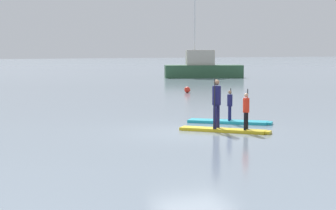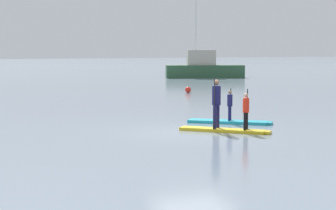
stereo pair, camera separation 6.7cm
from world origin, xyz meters
name	(u,v)px [view 2 (the right image)]	position (x,y,z in m)	size (l,w,h in m)	color
ground_plane	(193,133)	(0.00, 0.00, 0.00)	(240.00, 240.00, 0.00)	gray
paddleboard_near	(230,122)	(2.21, 1.71, 0.05)	(2.72, 2.31, 0.10)	#1E9EB2
paddler_child_solo	(230,104)	(2.22, 1.73, 0.70)	(0.29, 0.33, 1.15)	#19194C
paddleboard_far	(225,130)	(1.02, -0.19, 0.05)	(2.46, 2.38, 0.10)	gold
paddler_adult	(216,100)	(0.81, 0.00, 1.01)	(0.40, 0.41, 1.65)	#19194C
paddler_child_front	(246,109)	(1.54, -0.67, 0.76)	(0.32, 0.33, 1.30)	black
fishing_boat_green_midground	(204,68)	(15.09, 31.19, 0.86)	(7.08, 3.98, 6.94)	#2D5638
mooring_buoy_mid	(188,90)	(6.66, 15.51, 0.18)	(0.36, 0.36, 0.36)	red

